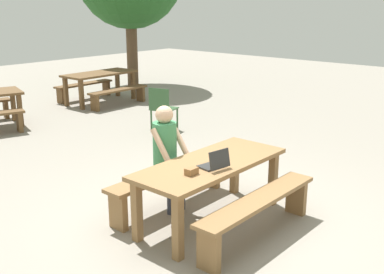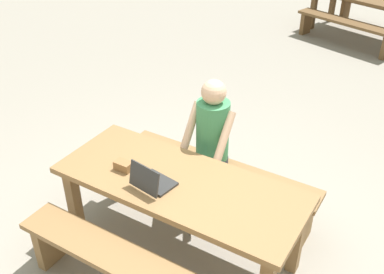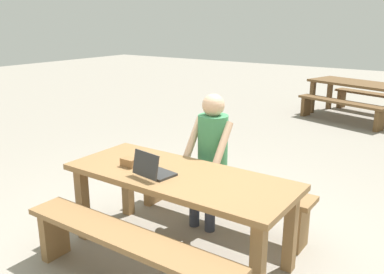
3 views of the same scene
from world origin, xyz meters
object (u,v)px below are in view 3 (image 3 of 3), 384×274
Objects in this scene: picnic_table_front at (179,186)px; laptop at (153,170)px; person_seated at (211,150)px; picnic_table_mid at (360,88)px; small_pouch at (129,162)px.

laptop is (-0.14, -0.17, 0.16)m from picnic_table_front.
person_seated is 5.56m from picnic_table_mid.
laptop is at bearing -11.03° from small_pouch.
laptop is at bearing -94.76° from person_seated.
picnic_table_front is 0.27m from laptop.
person_seated is 0.60× the size of picnic_table_mid.
small_pouch reaches higher than picnic_table_mid.
person_seated is (-0.08, 0.61, 0.14)m from picnic_table_front.
laptop reaches higher than picnic_table_front.
person_seated is at bearing -73.83° from picnic_table_mid.
small_pouch is 0.81m from person_seated.
small_pouch is (-0.46, -0.11, 0.14)m from picnic_table_front.
laptop is 2.29× the size of small_pouch.
picnic_table_mid is at bearing 89.01° from person_seated.
person_seated is (0.07, 0.78, -0.03)m from laptop.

